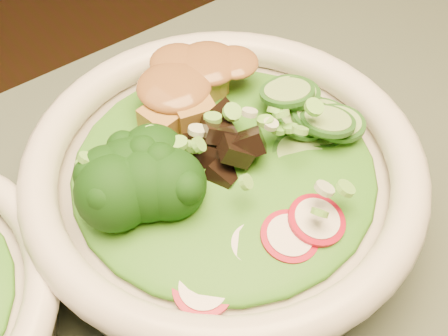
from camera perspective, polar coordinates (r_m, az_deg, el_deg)
salad_bowl at (r=0.47m, az=-0.00°, el=-1.64°), size 0.30×0.30×0.08m
lettuce_bed at (r=0.46m, az=0.00°, el=0.08°), size 0.23×0.23×0.03m
broccoli_florets at (r=0.43m, az=-8.40°, el=-1.34°), size 0.09×0.08×0.05m
radish_slices at (r=0.41m, az=4.38°, el=-6.53°), size 0.12×0.05×0.02m
cucumber_slices at (r=0.47m, az=8.22°, el=3.66°), size 0.08×0.08×0.04m
mushroom_heap at (r=0.45m, az=-0.66°, el=2.59°), size 0.08×0.08×0.04m
tofu_cubes at (r=0.49m, az=-2.98°, el=6.94°), size 0.10×0.07×0.04m
peanut_sauce at (r=0.48m, az=-3.05°, el=8.19°), size 0.08×0.06×0.02m
scallion_garnish at (r=0.44m, az=0.00°, el=2.37°), size 0.21×0.21×0.03m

